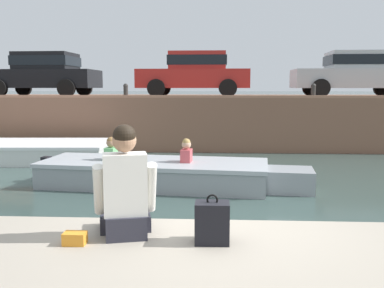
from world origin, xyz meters
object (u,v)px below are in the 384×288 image
car_centre_silver (356,72)px  mooring_bollard_mid (126,90)px  mooring_bollard_east (313,90)px  motorboat_passing (164,173)px  bottle_drink (115,228)px  backpack_on_ledge (212,223)px  person_seated_left (125,193)px  car_leftmost_black (44,73)px  car_left_inner_red (195,72)px

car_centre_silver → mooring_bollard_mid: (-7.68, -1.70, -0.61)m
mooring_bollard_east → motorboat_passing: bearing=-130.1°
motorboat_passing → bottle_drink: (0.21, -5.24, 0.60)m
mooring_bollard_east → car_centre_silver: bearing=43.3°
mooring_bollard_east → bottle_drink: (-3.88, -10.10, -1.08)m
motorboat_passing → backpack_on_ledge: size_ratio=14.03×
person_seated_left → bottle_drink: 0.30m
mooring_bollard_east → person_seated_left: bearing=-110.9°
motorboat_passing → car_centre_silver: car_centre_silver is taller
bottle_drink → mooring_bollard_mid: bearing=101.2°
backpack_on_ledge → car_leftmost_black: bearing=117.3°
car_left_inner_red → mooring_bollard_mid: size_ratio=8.70×
car_left_inner_red → car_centre_silver: (5.56, -0.00, 0.00)m
car_leftmost_black → mooring_bollard_east: size_ratio=8.75×
car_left_inner_red → person_seated_left: car_left_inner_red is taller
bottle_drink → backpack_on_ledge: size_ratio=0.50×
mooring_bollard_east → bottle_drink: bearing=-111.0°
car_left_inner_red → backpack_on_ledge: 11.95m
car_leftmost_black → car_left_inner_red: 5.41m
car_centre_silver → bottle_drink: (-5.68, -11.80, -1.68)m
bottle_drink → backpack_on_ledge: bearing=-1.8°
car_leftmost_black → person_seated_left: (5.35, -11.69, -1.41)m
car_left_inner_red → car_centre_silver: size_ratio=0.93×
car_leftmost_black → motorboat_passing: bearing=-52.3°
mooring_bollard_mid → bottle_drink: (1.99, -10.10, -1.08)m
car_centre_silver → car_leftmost_black: bearing=180.0°
car_leftmost_black → car_left_inner_red: size_ratio=1.01×
car_centre_silver → bottle_drink: 13.20m
mooring_bollard_east → backpack_on_ledge: (-3.07, -10.12, -1.01)m
car_centre_silver → mooring_bollard_east: car_centre_silver is taller
motorboat_passing → car_left_inner_red: 6.96m
mooring_bollard_mid → backpack_on_ledge: 10.55m
backpack_on_ledge → mooring_bollard_east: bearing=73.2°
person_seated_left → backpack_on_ledge: bearing=-10.0°
mooring_bollard_mid → mooring_bollard_east: size_ratio=1.00×
bottle_drink → car_left_inner_red: bearing=89.4°
mooring_bollard_mid → backpack_on_ledge: mooring_bollard_mid is taller
motorboat_passing → bottle_drink: size_ratio=28.07×
mooring_bollard_east → person_seated_left: (-3.81, -9.99, -0.80)m
mooring_bollard_east → backpack_on_ledge: mooring_bollard_east is taller
motorboat_passing → person_seated_left: (0.29, -5.13, 0.88)m
mooring_bollard_east → person_seated_left: size_ratio=0.46×
backpack_on_ledge → motorboat_passing: bearing=101.1°
car_leftmost_black → car_centre_silver: bearing=-0.0°
car_left_inner_red → backpack_on_ledge: (0.69, -11.82, -1.61)m
mooring_bollard_mid → mooring_bollard_east: (5.87, 0.00, 0.00)m
car_centre_silver → mooring_bollard_mid: size_ratio=9.36×
car_centre_silver → mooring_bollard_east: bearing=-136.7°
bottle_drink → motorboat_passing: bearing=92.3°
mooring_bollard_east → car_leftmost_black: bearing=169.5°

